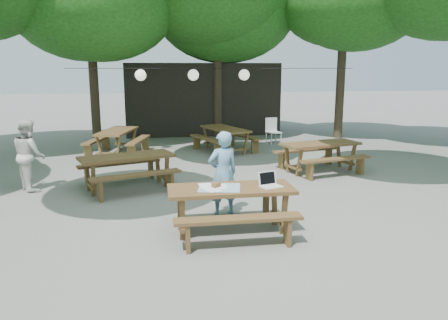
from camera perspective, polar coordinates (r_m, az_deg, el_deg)
name	(u,v)px	position (r m, az deg, el deg)	size (l,w,h in m)	color
ground	(235,210)	(8.22, 1.42, -6.59)	(80.00, 80.00, 0.00)	#62625D
pavilion	(201,98)	(18.31, -3.06, 8.12)	(6.00, 3.00, 2.80)	black
main_picnic_table	(231,209)	(7.06, 0.91, -6.43)	(2.00, 1.58, 0.75)	#4F2F1B
picnic_table_nw	(128,172)	(9.79, -12.49, -1.49)	(2.32, 2.12, 0.75)	#4F2F1B
picnic_table_ne	(320,157)	(11.43, 12.43, 0.43)	(2.23, 2.00, 0.75)	#4F2F1B
picnic_table_far_w	(118,142)	(13.81, -13.72, 2.32)	(1.98, 2.22, 0.75)	#4F2F1B
picnic_table_far_e	(225,139)	(13.91, 0.15, 2.73)	(2.12, 2.32, 0.75)	#4F2F1B
woman	(223,173)	(7.80, -0.15, -1.77)	(0.56, 0.37, 1.53)	#70A5CD
second_person	(29,155)	(10.34, -24.09, 0.65)	(0.75, 0.59, 1.55)	white
plastic_chair	(273,136)	(15.44, 6.46, 3.08)	(0.53, 0.53, 0.90)	silver
laptop	(269,183)	(7.03, 5.94, -2.97)	(0.40, 0.35, 0.24)	white
tabletop_clutter	(218,187)	(6.92, -0.77, -3.56)	(0.75, 0.67, 0.08)	teal
paper_lanterns	(194,75)	(13.72, -3.97, 11.04)	(9.00, 0.34, 0.38)	black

